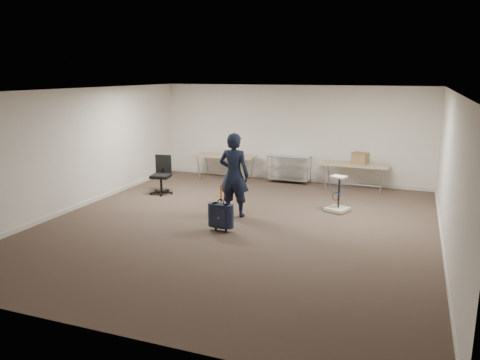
% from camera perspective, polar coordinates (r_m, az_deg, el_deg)
% --- Properties ---
extents(ground, '(9.00, 9.00, 0.00)m').
position_cam_1_polar(ground, '(9.93, -0.27, -5.50)').
color(ground, '#413128').
rests_on(ground, ground).
extents(room_shell, '(8.00, 9.00, 9.00)m').
position_cam_1_polar(room_shell, '(11.16, 2.26, -3.15)').
color(room_shell, white).
rests_on(room_shell, ground).
extents(folding_table_left, '(1.80, 0.75, 0.73)m').
position_cam_1_polar(folding_table_left, '(14.01, -1.79, 2.81)').
color(folding_table_left, '#94825A').
rests_on(folding_table_left, ground).
extents(folding_table_right, '(1.80, 0.75, 0.73)m').
position_cam_1_polar(folding_table_right, '(13.07, 13.82, 1.70)').
color(folding_table_right, '#94825A').
rests_on(folding_table_right, ground).
extents(wire_shelf, '(1.22, 0.47, 0.80)m').
position_cam_1_polar(wire_shelf, '(13.69, 5.99, 1.50)').
color(wire_shelf, silver).
rests_on(wire_shelf, ground).
extents(person, '(0.70, 0.47, 1.88)m').
position_cam_1_polar(person, '(10.33, -0.74, 0.63)').
color(person, black).
rests_on(person, ground).
extents(suitcase, '(0.36, 0.22, 0.96)m').
position_cam_1_polar(suitcase, '(9.46, -2.35, -4.36)').
color(suitcase, '#152030').
rests_on(suitcase, ground).
extents(office_chair, '(0.61, 0.61, 1.01)m').
position_cam_1_polar(office_chair, '(12.58, -9.53, -0.26)').
color(office_chair, black).
rests_on(office_chair, ground).
extents(equipment_cart, '(0.59, 0.59, 0.84)m').
position_cam_1_polar(equipment_cart, '(11.05, 11.79, -2.67)').
color(equipment_cart, beige).
rests_on(equipment_cart, ground).
extents(cardboard_box, '(0.49, 0.42, 0.30)m').
position_cam_1_polar(cardboard_box, '(13.07, 14.44, 2.59)').
color(cardboard_box, '#9F814A').
rests_on(cardboard_box, folding_table_right).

